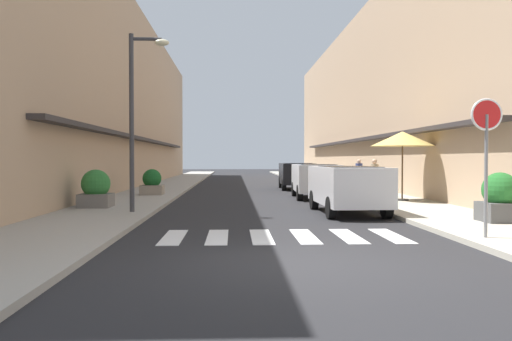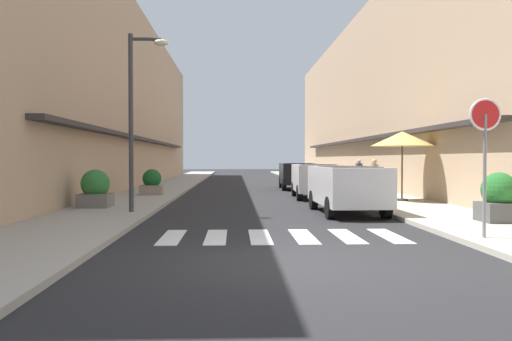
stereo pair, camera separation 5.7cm
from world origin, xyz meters
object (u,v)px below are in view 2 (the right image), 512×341
Objects in this scene: parked_car_far at (297,173)px; pedestrian_walking_near at (374,177)px; round_street_sign at (485,131)px; planter_midblock at (95,190)px; street_lamp at (137,103)px; pedestrian_walking_far at (359,174)px; cafe_umbrella at (402,139)px; planter_corner at (499,198)px; planter_far at (152,183)px; parked_car_near at (347,184)px; parked_car_mid at (315,177)px.

parked_car_far is 2.68× the size of pedestrian_walking_near.
planter_midblock is at bearing 143.73° from round_street_sign.
street_lamp is at bearing -43.45° from planter_midblock.
round_street_sign is at bearing 26.24° from pedestrian_walking_near.
pedestrian_walking_far is at bearing 85.82° from round_street_sign.
planter_corner is at bearing -87.44° from cafe_umbrella.
street_lamp is (-7.88, 5.43, 1.10)m from round_street_sign.
planter_corner is at bearing -45.28° from planter_far.
parked_car_far is 3.43× the size of planter_midblock.
pedestrian_walking_far is at bearing 74.27° from parked_car_near.
parked_car_near is at bearing -45.60° from planter_far.
cafe_umbrella reaches higher than pedestrian_walking_far.
planter_midblock is 11.19m from pedestrian_walking_near.
cafe_umbrella is at bearing -43.70° from parked_car_mid.
parked_car_mid is at bearing 78.83° from pedestrian_walking_far.
cafe_umbrella is 2.55m from pedestrian_walking_near.
pedestrian_walking_near is at bearing 33.65° from street_lamp.
parked_car_mid is 4.04m from pedestrian_walking_far.
parked_car_far is (-0.00, 6.72, 0.00)m from parked_car_mid.
planter_corner is at bearing -44.55° from parked_car_near.
round_street_sign reaches higher than pedestrian_walking_near.
street_lamp is 8.04m from planter_far.
parked_car_far is at bearing 90.00° from parked_car_mid.
street_lamp reaches higher than planter_far.
pedestrian_walking_near reaches higher than pedestrian_walking_far.
parked_car_near is 2.76× the size of pedestrian_walking_far.
parked_car_mid is at bearing -7.89° from planter_far.
street_lamp is 3.52m from planter_midblock.
cafe_umbrella is at bearing -73.12° from parked_car_far.
pedestrian_walking_near is 1.01× the size of pedestrian_walking_far.
planter_midblock is (-11.19, 4.45, -0.02)m from planter_corner.
parked_car_mid is at bearing 45.84° from street_lamp.
parked_car_near reaches higher than planter_far.
street_lamp is 4.68× the size of planter_far.
pedestrian_walking_near reaches higher than parked_car_far.
parked_car_near and parked_car_far have the same top height.
cafe_umbrella is 6.89m from planter_corner.
pedestrian_walking_far is at bearing 92.46° from planter_corner.
planter_far is at bearing 123.75° from round_street_sign.
round_street_sign is 2.47× the size of planter_far.
parked_car_near is 13.00m from parked_car_far.
planter_corner is (3.17, -3.12, -0.21)m from parked_car_near.
parked_car_near is at bearing 7.40° from pedestrian_walking_near.
planter_far is (-8.65, 12.95, -1.63)m from round_street_sign.
round_street_sign reaches higher than cafe_umbrella.
pedestrian_walking_far reaches higher than planter_corner.
parked_car_far is 18.79m from round_street_sign.
parked_car_mid is 7.19m from planter_far.
planter_midblock is (-10.89, -2.21, -1.75)m from cafe_umbrella.
pedestrian_walking_near is at bearing 85.84° from round_street_sign.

